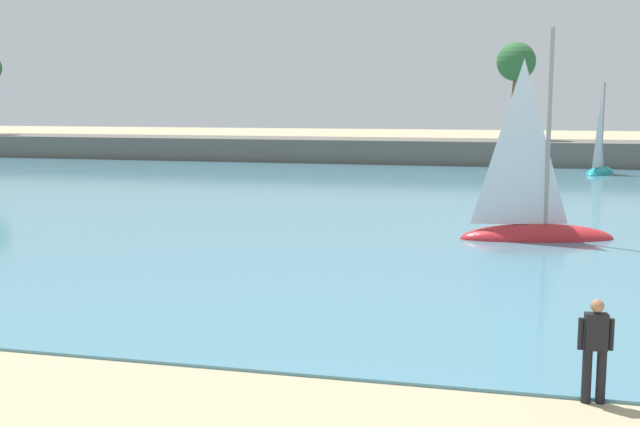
{
  "coord_description": "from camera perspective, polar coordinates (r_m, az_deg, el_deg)",
  "views": [
    {
      "loc": [
        5.58,
        -4.75,
        4.69
      ],
      "look_at": [
        1.46,
        11.73,
        2.3
      ],
      "focal_mm": 45.08,
      "sensor_mm": 36.0,
      "label": 1
    }
  ],
  "objects": [
    {
      "name": "sea",
      "position": [
        57.46,
        8.42,
        3.25
      ],
      "size": [
        220.0,
        88.47,
        0.06
      ],
      "primitive_type": "cube",
      "color": "teal",
      "rests_on": "ground"
    },
    {
      "name": "palm_headland",
      "position": [
        61.41,
        10.0,
        5.95
      ],
      "size": [
        119.46,
        6.0,
        13.36
      ],
      "color": "#605B54",
      "rests_on": "ground"
    },
    {
      "name": "person_at_waterline",
      "position": [
        13.33,
        18.95,
        -8.99
      ],
      "size": [
        0.54,
        0.25,
        1.67
      ],
      "color": "black",
      "rests_on": "ground"
    },
    {
      "name": "sailboat_near_shore",
      "position": [
        28.03,
        14.96,
        -0.38
      ],
      "size": [
        5.41,
        2.77,
        7.52
      ],
      "color": "red",
      "rests_on": "sea"
    },
    {
      "name": "sailboat_toward_headland",
      "position": [
        54.72,
        19.23,
        3.28
      ],
      "size": [
        2.67,
        4.49,
        6.25
      ],
      "color": "teal",
      "rests_on": "sea"
    }
  ]
}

